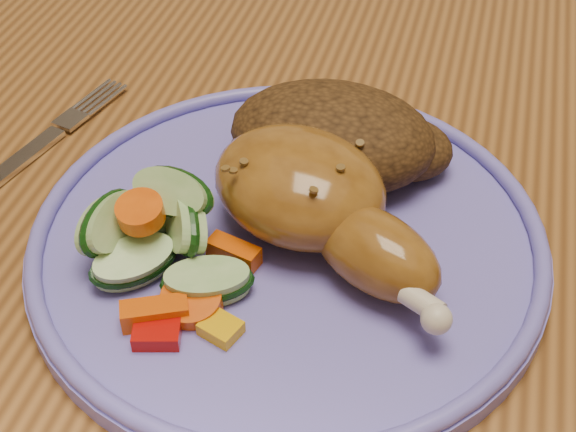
{
  "coord_description": "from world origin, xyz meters",
  "views": [
    {
      "loc": [
        0.02,
        -0.38,
        1.09
      ],
      "look_at": [
        -0.07,
        -0.06,
        0.78
      ],
      "focal_mm": 50.0,
      "sensor_mm": 36.0,
      "label": 1
    }
  ],
  "objects_px": {
    "dining_table": "(399,297)",
    "plate": "(288,242)",
    "chair_far": "(458,54)",
    "fork": "(27,155)"
  },
  "relations": [
    {
      "from": "plate",
      "to": "fork",
      "type": "relative_size",
      "value": 1.91
    },
    {
      "from": "dining_table",
      "to": "fork",
      "type": "relative_size",
      "value": 8.87
    },
    {
      "from": "plate",
      "to": "fork",
      "type": "bearing_deg",
      "value": 168.64
    },
    {
      "from": "dining_table",
      "to": "chair_far",
      "type": "relative_size",
      "value": 1.54
    },
    {
      "from": "dining_table",
      "to": "chair_far",
      "type": "distance_m",
      "value": 0.65
    },
    {
      "from": "chair_far",
      "to": "plate",
      "type": "distance_m",
      "value": 0.73
    },
    {
      "from": "fork",
      "to": "plate",
      "type": "bearing_deg",
      "value": -11.36
    },
    {
      "from": "dining_table",
      "to": "chair_far",
      "type": "bearing_deg",
      "value": 90.0
    },
    {
      "from": "dining_table",
      "to": "plate",
      "type": "xyz_separation_m",
      "value": [
        -0.07,
        -0.06,
        0.09
      ]
    },
    {
      "from": "plate",
      "to": "dining_table",
      "type": "bearing_deg",
      "value": 40.08
    }
  ]
}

